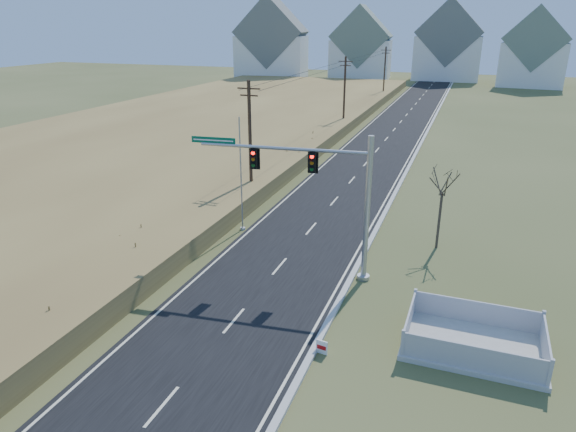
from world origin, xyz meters
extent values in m
plane|color=#414A23|center=(0.00, 0.00, 0.00)|extent=(260.00, 260.00, 0.00)
cube|color=black|center=(0.00, 50.00, 0.03)|extent=(8.00, 180.00, 0.06)
cube|color=#B2AFA8|center=(4.15, 50.00, 0.09)|extent=(0.30, 180.00, 0.18)
cube|color=#9D8547|center=(-24.00, 40.00, 0.65)|extent=(38.00, 110.00, 1.30)
cylinder|color=#422D1E|center=(-6.50, 15.00, 4.50)|extent=(0.26, 0.26, 9.00)
cube|color=#422D1E|center=(-6.50, 15.00, 8.40)|extent=(1.80, 0.10, 0.10)
cube|color=#422D1E|center=(-6.50, 15.00, 7.90)|extent=(1.40, 0.10, 0.10)
cylinder|color=#422D1E|center=(-6.50, 45.00, 4.50)|extent=(0.26, 0.26, 9.00)
cube|color=#422D1E|center=(-6.50, 45.00, 8.40)|extent=(1.80, 0.10, 0.10)
cube|color=#422D1E|center=(-6.50, 45.00, 7.90)|extent=(1.40, 0.10, 0.10)
cylinder|color=#422D1E|center=(-6.50, 75.00, 4.50)|extent=(0.26, 0.26, 9.00)
cube|color=#422D1E|center=(-6.50, 75.00, 8.40)|extent=(1.80, 0.10, 0.10)
cube|color=#422D1E|center=(-6.50, 75.00, 7.90)|extent=(1.40, 0.10, 0.10)
cube|color=white|center=(-38.00, 100.00, 5.00)|extent=(17.38, 13.12, 10.00)
cube|color=slate|center=(-38.00, 100.00, 10.90)|extent=(17.69, 13.38, 16.29)
cube|color=white|center=(-18.00, 108.00, 4.50)|extent=(14.66, 10.95, 9.00)
cube|color=slate|center=(-18.00, 108.00, 9.90)|extent=(14.93, 11.17, 14.26)
cube|color=white|center=(2.00, 112.00, 5.00)|extent=(15.00, 10.00, 10.00)
cube|color=slate|center=(2.00, 112.00, 10.90)|extent=(15.27, 10.20, 15.27)
cube|color=white|center=(20.00, 104.00, 4.50)|extent=(13.87, 10.31, 9.00)
cube|color=slate|center=(20.00, 104.00, 9.90)|extent=(14.12, 10.51, 13.24)
cylinder|color=#9EA0A5|center=(4.74, 4.20, 0.11)|extent=(0.67, 0.67, 0.22)
cylinder|color=#9EA0A5|center=(4.74, 4.20, 3.90)|extent=(0.29, 0.29, 7.80)
cylinder|color=#9EA0A5|center=(0.30, 3.78, 6.91)|extent=(8.90, 1.02, 0.18)
cube|color=black|center=(1.86, 3.92, 6.29)|extent=(0.36, 0.31, 1.05)
cube|color=black|center=(-1.25, 3.63, 6.29)|extent=(0.36, 0.31, 1.05)
cube|color=#055839|center=(-3.47, 3.42, 7.13)|extent=(2.45, 0.27, 0.33)
cube|color=#B7B5AD|center=(10.41, -0.49, 0.11)|extent=(5.77, 4.00, 0.22)
cube|color=#A4A4A9|center=(10.38, -2.29, 0.76)|extent=(5.41, 0.17, 1.08)
cube|color=#A4A4A9|center=(10.44, 1.31, 0.76)|extent=(5.41, 0.17, 1.08)
cube|color=#A4A4A9|center=(7.71, -0.44, 0.76)|extent=(0.14, 3.61, 1.08)
cube|color=#A4A4A9|center=(13.12, -0.53, 0.76)|extent=(0.14, 3.61, 1.08)
cube|color=white|center=(4.50, -3.00, 0.33)|extent=(0.50, 0.12, 0.62)
cube|color=#AE0B0D|center=(4.50, -3.03, 0.33)|extent=(0.40, 0.08, 0.18)
cylinder|color=#B7B5AD|center=(-4.30, 8.46, 0.08)|extent=(0.34, 0.34, 0.15)
cylinder|color=#9EA0A5|center=(-4.30, 8.46, 3.75)|extent=(0.09, 0.09, 7.50)
cylinder|color=#4C3F33|center=(8.12, 9.77, 1.75)|extent=(0.16, 0.16, 3.51)
camera|label=1|loc=(9.24, -20.39, 12.94)|focal=32.00mm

